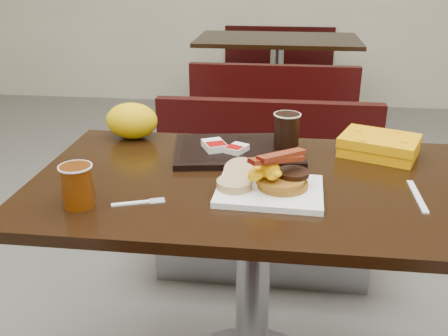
# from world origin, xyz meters

# --- Properties ---
(table_near) EXTENTS (1.20, 0.70, 0.75)m
(table_near) POSITION_xyz_m (0.00, 0.00, 0.38)
(table_near) COLOR black
(table_near) RESTS_ON floor
(bench_near_n) EXTENTS (1.00, 0.46, 0.72)m
(bench_near_n) POSITION_xyz_m (0.00, 0.70, 0.36)
(bench_near_n) COLOR black
(bench_near_n) RESTS_ON floor
(table_far) EXTENTS (1.20, 0.70, 0.75)m
(table_far) POSITION_xyz_m (0.00, 2.60, 0.38)
(table_far) COLOR black
(table_far) RESTS_ON floor
(bench_far_s) EXTENTS (1.00, 0.46, 0.72)m
(bench_far_s) POSITION_xyz_m (0.00, 1.90, 0.36)
(bench_far_s) COLOR black
(bench_far_s) RESTS_ON floor
(bench_far_n) EXTENTS (1.00, 0.46, 0.72)m
(bench_far_n) POSITION_xyz_m (0.00, 3.30, 0.36)
(bench_far_n) COLOR black
(bench_far_n) RESTS_ON floor
(platter) EXTENTS (0.27, 0.21, 0.02)m
(platter) POSITION_xyz_m (0.04, -0.09, 0.76)
(platter) COLOR white
(platter) RESTS_ON table_near
(pancake_stack) EXTENTS (0.14, 0.14, 0.03)m
(pancake_stack) POSITION_xyz_m (0.07, -0.07, 0.78)
(pancake_stack) COLOR #905218
(pancake_stack) RESTS_ON platter
(sausage_patty) EXTENTS (0.09, 0.09, 0.01)m
(sausage_patty) POSITION_xyz_m (0.10, -0.06, 0.80)
(sausage_patty) COLOR black
(sausage_patty) RESTS_ON pancake_stack
(scrambled_eggs) EXTENTS (0.10, 0.09, 0.05)m
(scrambled_eggs) POSITION_xyz_m (0.04, -0.09, 0.82)
(scrambled_eggs) COLOR #FFB805
(scrambled_eggs) RESTS_ON pancake_stack
(bacon_strips) EXTENTS (0.17, 0.16, 0.01)m
(bacon_strips) POSITION_xyz_m (0.05, -0.08, 0.85)
(bacon_strips) COLOR #460605
(bacon_strips) RESTS_ON scrambled_eggs
(muffin_bottom) EXTENTS (0.10, 0.10, 0.02)m
(muffin_bottom) POSITION_xyz_m (-0.05, -0.09, 0.78)
(muffin_bottom) COLOR tan
(muffin_bottom) RESTS_ON platter
(muffin_top) EXTENTS (0.10, 0.10, 0.05)m
(muffin_top) POSITION_xyz_m (-0.04, -0.04, 0.79)
(muffin_top) COLOR tan
(muffin_top) RESTS_ON platter
(coffee_cup_near) EXTENTS (0.09, 0.09, 0.10)m
(coffee_cup_near) POSITION_xyz_m (-0.41, -0.21, 0.80)
(coffee_cup_near) COLOR #813704
(coffee_cup_near) RESTS_ON table_near
(fork) EXTENTS (0.13, 0.07, 0.00)m
(fork) POSITION_xyz_m (-0.29, -0.18, 0.75)
(fork) COLOR white
(fork) RESTS_ON table_near
(knife) EXTENTS (0.02, 0.18, 0.00)m
(knife) POSITION_xyz_m (0.41, -0.06, 0.75)
(knife) COLOR white
(knife) RESTS_ON table_near
(condiment_syrup) EXTENTS (0.05, 0.05, 0.01)m
(condiment_syrup) POSITION_xyz_m (-0.11, 0.09, 0.76)
(condiment_syrup) COLOR #9D3206
(condiment_syrup) RESTS_ON table_near
(tray) EXTENTS (0.42, 0.33, 0.02)m
(tray) POSITION_xyz_m (-0.07, 0.19, 0.76)
(tray) COLOR black
(tray) RESTS_ON table_near
(hashbrown_sleeve_left) EXTENTS (0.09, 0.10, 0.02)m
(hashbrown_sleeve_left) POSITION_xyz_m (-0.14, 0.17, 0.78)
(hashbrown_sleeve_left) COLOR silver
(hashbrown_sleeve_left) RESTS_ON tray
(hashbrown_sleeve_right) EXTENTS (0.07, 0.08, 0.02)m
(hashbrown_sleeve_right) POSITION_xyz_m (-0.07, 0.16, 0.78)
(hashbrown_sleeve_right) COLOR silver
(hashbrown_sleeve_right) RESTS_ON tray
(coffee_cup_far) EXTENTS (0.10, 0.10, 0.10)m
(coffee_cup_far) POSITION_xyz_m (0.08, 0.21, 0.82)
(coffee_cup_far) COLOR black
(coffee_cup_far) RESTS_ON tray
(clamshell) EXTENTS (0.26, 0.23, 0.06)m
(clamshell) POSITION_xyz_m (0.36, 0.23, 0.78)
(clamshell) COLOR orange
(clamshell) RESTS_ON table_near
(paper_bag) EXTENTS (0.20, 0.17, 0.12)m
(paper_bag) POSITION_xyz_m (-0.42, 0.29, 0.81)
(paper_bag) COLOR #E59E07
(paper_bag) RESTS_ON table_near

